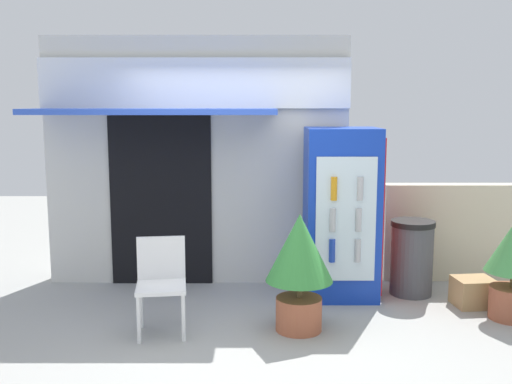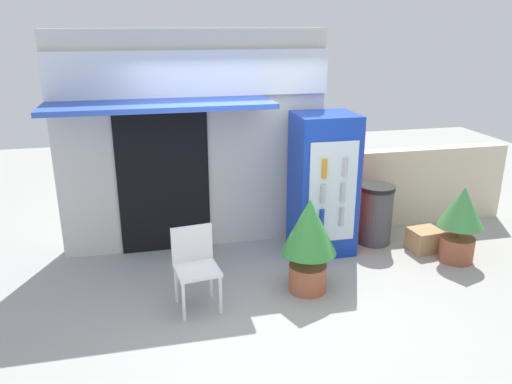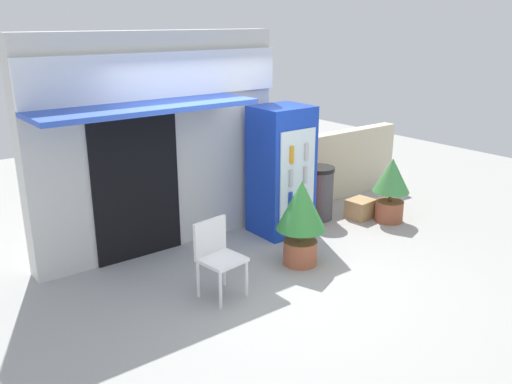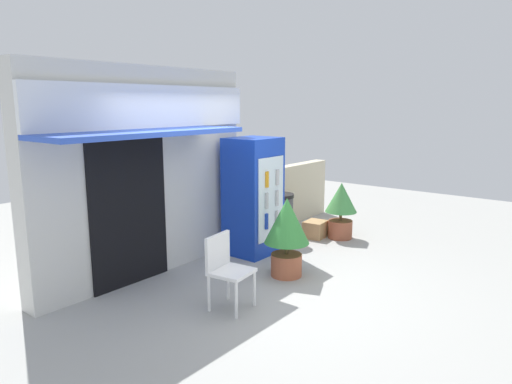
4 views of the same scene
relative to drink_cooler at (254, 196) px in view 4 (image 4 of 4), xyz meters
The scene contains 9 objects.
ground 1.76m from the drink_cooler, 137.93° to the right, with size 16.00×16.00×0.00m, color #A3A39E.
storefront_building 1.82m from the drink_cooler, 160.30° to the left, with size 3.47×1.14×2.84m.
drink_cooler is the anchor object (origin of this frame).
plastic_chair 2.10m from the drink_cooler, 150.50° to the right, with size 0.50×0.48×0.87m.
potted_plant_near_shop 1.16m from the drink_cooler, 117.85° to the right, with size 0.62×0.62×1.10m.
potted_plant_curbside 1.76m from the drink_cooler, 24.18° to the right, with size 0.56×0.56×0.99m.
trash_bin 0.94m from the drink_cooler, ahead, with size 0.48×0.48×0.83m.
stone_boundary_wall 1.99m from the drink_cooler, 18.63° to the left, with size 2.53×0.23×1.15m, color beige.
cardboard_box 1.58m from the drink_cooler, 14.12° to the right, with size 0.39×0.34×0.30m, color tan.
Camera 4 is at (-4.47, -3.44, 2.36)m, focal length 32.49 mm.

